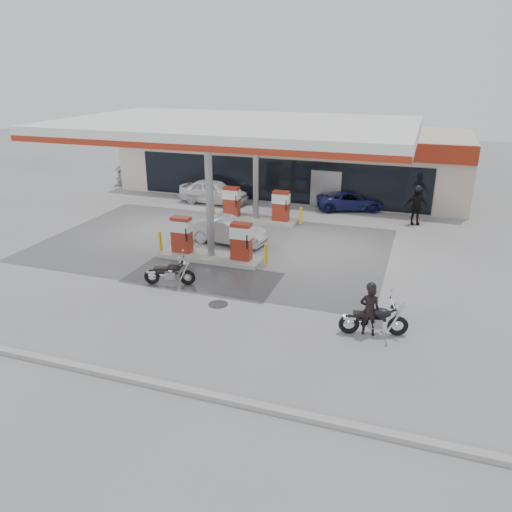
# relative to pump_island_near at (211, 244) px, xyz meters

# --- Properties ---
(ground) EXTENTS (90.00, 90.00, 0.00)m
(ground) POSITION_rel_pump_island_near_xyz_m (0.00, -2.00, -0.71)
(ground) COLOR gray
(ground) RESTS_ON ground
(wet_patch) EXTENTS (6.00, 3.00, 0.00)m
(wet_patch) POSITION_rel_pump_island_near_xyz_m (0.50, -2.00, -0.71)
(wet_patch) COLOR #4C4C4F
(wet_patch) RESTS_ON ground
(drain_cover) EXTENTS (0.70, 0.70, 0.01)m
(drain_cover) POSITION_rel_pump_island_near_xyz_m (2.00, -4.00, -0.71)
(drain_cover) COLOR #38383A
(drain_cover) RESTS_ON ground
(kerb) EXTENTS (28.00, 0.25, 0.15)m
(kerb) POSITION_rel_pump_island_near_xyz_m (0.00, -9.00, -0.64)
(kerb) COLOR gray
(kerb) RESTS_ON ground
(store_building) EXTENTS (22.00, 8.22, 4.00)m
(store_building) POSITION_rel_pump_island_near_xyz_m (0.01, 13.94, 1.30)
(store_building) COLOR beige
(store_building) RESTS_ON ground
(canopy) EXTENTS (16.00, 10.02, 5.51)m
(canopy) POSITION_rel_pump_island_near_xyz_m (0.00, 3.00, 4.56)
(canopy) COLOR silver
(canopy) RESTS_ON ground
(pump_island_near) EXTENTS (5.14, 1.30, 1.78)m
(pump_island_near) POSITION_rel_pump_island_near_xyz_m (0.00, 0.00, 0.00)
(pump_island_near) COLOR #9E9E99
(pump_island_near) RESTS_ON ground
(pump_island_far) EXTENTS (5.14, 1.30, 1.78)m
(pump_island_far) POSITION_rel_pump_island_near_xyz_m (0.00, 6.00, 0.00)
(pump_island_far) COLOR #9E9E99
(pump_island_far) RESTS_ON ground
(main_motorcycle) EXTENTS (2.14, 0.89, 1.12)m
(main_motorcycle) POSITION_rel_pump_island_near_xyz_m (7.48, -4.34, -0.22)
(main_motorcycle) COLOR black
(main_motorcycle) RESTS_ON ground
(biker_main) EXTENTS (0.66, 0.48, 1.68)m
(biker_main) POSITION_rel_pump_island_near_xyz_m (7.29, -4.40, 0.13)
(biker_main) COLOR black
(biker_main) RESTS_ON ground
(parked_motorcycle) EXTENTS (1.96, 0.86, 1.03)m
(parked_motorcycle) POSITION_rel_pump_island_near_xyz_m (-0.41, -2.98, -0.26)
(parked_motorcycle) COLOR black
(parked_motorcycle) RESTS_ON ground
(sedan_white) EXTENTS (4.37, 2.02, 1.45)m
(sedan_white) POSITION_rel_pump_island_near_xyz_m (-3.66, 8.72, 0.02)
(sedan_white) COLOR silver
(sedan_white) RESTS_ON ground
(attendant) EXTENTS (0.75, 0.87, 1.55)m
(attendant) POSITION_rel_pump_island_near_xyz_m (-1.39, 7.00, 0.06)
(attendant) COLOR #5C5C61
(attendant) RESTS_ON ground
(hatchback_silver) EXTENTS (3.86, 1.73, 1.23)m
(hatchback_silver) POSITION_rel_pump_island_near_xyz_m (-0.10, 2.20, -0.09)
(hatchback_silver) COLOR #A8ACB1
(hatchback_silver) RESTS_ON ground
(parked_car_left) EXTENTS (4.79, 3.17, 1.29)m
(parked_car_left) POSITION_rel_pump_island_near_xyz_m (-10.00, 12.00, -0.07)
(parked_car_left) COLOR #9D9FA4
(parked_car_left) RESTS_ON ground
(parked_car_right) EXTENTS (4.35, 3.01, 1.10)m
(parked_car_right) POSITION_rel_pump_island_near_xyz_m (4.50, 10.00, -0.16)
(parked_car_right) COLOR navy
(parked_car_right) RESTS_ON ground
(biker_walking) EXTENTS (1.24, 0.76, 1.97)m
(biker_walking) POSITION_rel_pump_island_near_xyz_m (8.18, 8.20, 0.28)
(biker_walking) COLOR black
(biker_walking) RESTS_ON ground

